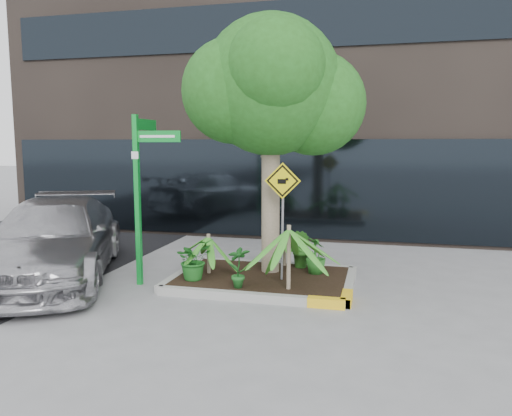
% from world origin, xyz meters
% --- Properties ---
extents(ground, '(80.00, 80.00, 0.00)m').
position_xyz_m(ground, '(0.00, 0.00, 0.00)').
color(ground, gray).
rests_on(ground, ground).
extents(planter, '(3.35, 2.36, 0.15)m').
position_xyz_m(planter, '(0.23, 0.27, 0.10)').
color(planter, '#9E9E99').
rests_on(planter, ground).
extents(tree, '(3.34, 2.96, 5.00)m').
position_xyz_m(tree, '(0.26, 0.69, 3.65)').
color(tree, tan).
rests_on(tree, ground).
extents(palm_front, '(1.23, 1.23, 1.37)m').
position_xyz_m(palm_front, '(0.82, -0.42, 1.17)').
color(palm_front, tan).
rests_on(palm_front, ground).
extents(palm_left, '(0.85, 0.85, 0.94)m').
position_xyz_m(palm_left, '(-0.84, 0.24, 0.85)').
color(palm_left, tan).
rests_on(palm_left, ground).
extents(palm_back, '(0.71, 0.71, 0.78)m').
position_xyz_m(palm_back, '(0.45, 1.17, 0.73)').
color(palm_back, tan).
rests_on(palm_back, ground).
extents(parked_car, '(4.02, 5.63, 1.52)m').
position_xyz_m(parked_car, '(-3.80, -0.28, 0.76)').
color(parked_car, '#AEADB2').
rests_on(parked_car, ground).
extents(shrub_a, '(0.90, 0.90, 0.74)m').
position_xyz_m(shrub_a, '(-0.96, -0.23, 0.52)').
color(shrub_a, '#1B611D').
rests_on(shrub_a, planter).
extents(shrub_b, '(0.55, 0.55, 0.70)m').
position_xyz_m(shrub_b, '(1.14, 0.71, 0.50)').
color(shrub_b, '#1E5A1B').
rests_on(shrub_b, planter).
extents(shrub_c, '(0.53, 0.53, 0.73)m').
position_xyz_m(shrub_c, '(-0.02, -0.55, 0.52)').
color(shrub_c, '#1D5E20').
rests_on(shrub_c, planter).
extents(shrub_d, '(0.59, 0.59, 0.77)m').
position_xyz_m(shrub_d, '(0.82, 1.05, 0.53)').
color(shrub_d, '#26611C').
rests_on(shrub_d, planter).
extents(street_sign_post, '(0.92, 0.91, 3.11)m').
position_xyz_m(street_sign_post, '(-1.94, -0.24, 1.92)').
color(street_sign_post, '#0D942D').
rests_on(street_sign_post, ground).
extents(cattle_sign, '(0.65, 0.21, 2.11)m').
position_xyz_m(cattle_sign, '(0.59, 0.18, 1.58)').
color(cattle_sign, slate).
rests_on(cattle_sign, ground).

